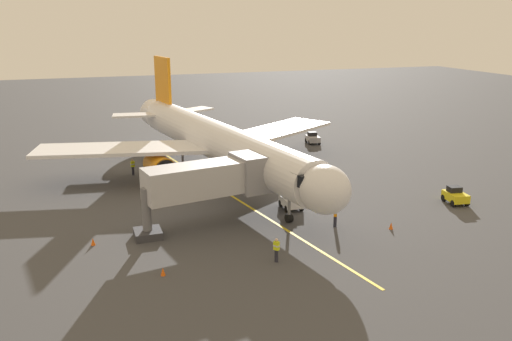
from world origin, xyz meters
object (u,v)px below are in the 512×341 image
at_px(safety_cone_nose_left, 300,194).
at_px(jet_bridge, 215,179).
at_px(tug_starboard_side, 291,201).
at_px(airplane, 216,141).
at_px(tug_portside, 455,196).
at_px(safety_cone_nose_right, 93,242).
at_px(ground_crew_loader, 335,216).
at_px(ground_crew_wing_walker, 133,167).
at_px(safety_cone_wing_port, 163,271).
at_px(tug_near_nose, 313,138).
at_px(ground_crew_marshaller, 276,250).
at_px(safety_cone_wing_starboard, 391,226).

bearing_deg(safety_cone_nose_left, jet_bridge, 24.41).
xyz_separation_m(jet_bridge, tug_starboard_side, (-7.12, -1.49, -3.06)).
bearing_deg(airplane, tug_portside, 142.44).
relative_size(jet_bridge, safety_cone_nose_right, 20.94).
height_order(jet_bridge, tug_starboard_side, jet_bridge).
relative_size(ground_crew_loader, tug_portside, 0.69).
relative_size(ground_crew_wing_walker, safety_cone_wing_port, 3.11).
relative_size(tug_near_nose, safety_cone_nose_left, 4.53).
xyz_separation_m(ground_crew_wing_walker, safety_cone_wing_port, (0.83, 24.13, -0.61)).
relative_size(ground_crew_wing_walker, tug_starboard_side, 0.72).
relative_size(jet_bridge, tug_portside, 4.63).
distance_m(airplane, ground_crew_marshaller, 20.39).
xyz_separation_m(tug_starboard_side, safety_cone_nose_left, (-2.01, -2.65, -0.43)).
bearing_deg(ground_crew_loader, tug_starboard_side, -71.38).
bearing_deg(ground_crew_marshaller, ground_crew_wing_walker, -74.59).
distance_m(ground_crew_wing_walker, tug_starboard_side, 19.11).
xyz_separation_m(ground_crew_loader, tug_near_nose, (-10.71, -27.57, -0.18)).
distance_m(jet_bridge, tug_starboard_side, 7.89).
bearing_deg(safety_cone_wing_starboard, tug_portside, -158.41).
bearing_deg(airplane, tug_starboard_side, 109.99).
bearing_deg(safety_cone_wing_starboard, ground_crew_wing_walker, -51.66).
relative_size(tug_near_nose, tug_starboard_side, 1.05).
xyz_separation_m(ground_crew_wing_walker, tug_starboard_side, (-11.78, 15.05, -0.18)).
xyz_separation_m(ground_crew_wing_walker, safety_cone_nose_left, (-13.79, 12.39, -0.61)).
distance_m(ground_crew_wing_walker, ground_crew_loader, 24.21).
xyz_separation_m(tug_portside, safety_cone_nose_left, (12.40, -6.13, -0.43)).
distance_m(safety_cone_wing_port, safety_cone_wing_starboard, 18.35).
relative_size(safety_cone_nose_right, safety_cone_wing_starboard, 1.00).
bearing_deg(safety_cone_nose_left, safety_cone_wing_port, 38.76).
bearing_deg(tug_starboard_side, ground_crew_wing_walker, -51.94).
xyz_separation_m(airplane, tug_portside, (-18.26, 14.04, -3.30)).
relative_size(tug_portside, tug_starboard_side, 1.05).
bearing_deg(ground_crew_marshaller, tug_portside, -162.61).
relative_size(airplane, safety_cone_nose_left, 73.06).
xyz_separation_m(safety_cone_nose_left, safety_cone_wing_starboard, (-3.61, 9.61, 0.00)).
xyz_separation_m(ground_crew_marshaller, tug_portside, (-19.42, -6.08, -0.18)).
xyz_separation_m(safety_cone_nose_left, safety_cone_nose_right, (18.65, 5.29, 0.00)).
bearing_deg(tug_portside, safety_cone_nose_right, -1.54).
distance_m(airplane, tug_starboard_side, 11.72).
relative_size(ground_crew_loader, safety_cone_wing_port, 3.11).
distance_m(jet_bridge, safety_cone_nose_right, 10.20).
relative_size(safety_cone_nose_right, safety_cone_wing_port, 1.00).
bearing_deg(tug_portside, tug_near_nose, -85.60).
height_order(airplane, tug_near_nose, airplane).
bearing_deg(tug_portside, safety_cone_nose_left, -26.30).
bearing_deg(ground_crew_wing_walker, safety_cone_wing_port, 88.03).
bearing_deg(airplane, ground_crew_loader, 109.55).
xyz_separation_m(tug_near_nose, tug_portside, (-2.00, 25.99, 0.00)).
bearing_deg(ground_crew_marshaller, airplane, -93.29).
bearing_deg(safety_cone_wing_port, safety_cone_nose_left, -141.24).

